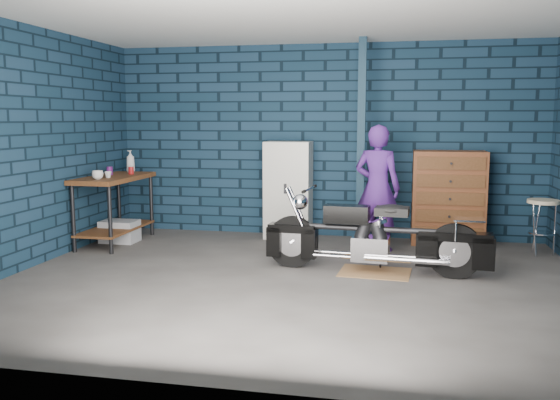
# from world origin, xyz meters

# --- Properties ---
(ground) EXTENTS (6.00, 6.00, 0.00)m
(ground) POSITION_xyz_m (0.00, 0.00, 0.00)
(ground) COLOR #514E4C
(ground) RESTS_ON ground
(room_walls) EXTENTS (6.02, 5.01, 2.71)m
(room_walls) POSITION_xyz_m (0.00, 0.55, 1.90)
(room_walls) COLOR #102638
(room_walls) RESTS_ON ground
(support_post) EXTENTS (0.10, 0.10, 2.70)m
(support_post) POSITION_xyz_m (0.55, 1.95, 1.35)
(support_post) COLOR #112737
(support_post) RESTS_ON ground
(workbench) EXTENTS (0.60, 1.40, 0.91)m
(workbench) POSITION_xyz_m (-2.68, 1.40, 0.46)
(workbench) COLOR brown
(workbench) RESTS_ON ground
(drip_mat) EXTENTS (0.80, 0.62, 0.01)m
(drip_mat) POSITION_xyz_m (0.82, 0.52, 0.00)
(drip_mat) COLOR brown
(drip_mat) RESTS_ON ground
(motorcycle) EXTENTS (2.11, 0.72, 0.91)m
(motorcycle) POSITION_xyz_m (0.82, 0.52, 0.46)
(motorcycle) COLOR black
(motorcycle) RESTS_ON ground
(person) EXTENTS (0.66, 0.52, 1.59)m
(person) POSITION_xyz_m (0.78, 1.68, 0.80)
(person) COLOR #4C217C
(person) RESTS_ON ground
(storage_bin) EXTENTS (0.47, 0.34, 0.30)m
(storage_bin) POSITION_xyz_m (-2.66, 1.48, 0.15)
(storage_bin) COLOR #96999F
(storage_bin) RESTS_ON ground
(locker) EXTENTS (0.63, 0.45, 1.35)m
(locker) POSITION_xyz_m (-0.47, 2.23, 0.68)
(locker) COLOR beige
(locker) RESTS_ON ground
(tool_chest) EXTENTS (0.93, 0.52, 1.24)m
(tool_chest) POSITION_xyz_m (1.69, 2.23, 0.62)
(tool_chest) COLOR brown
(tool_chest) RESTS_ON ground
(shop_stool) EXTENTS (0.47, 0.47, 0.69)m
(shop_stool) POSITION_xyz_m (2.78, 1.78, 0.34)
(shop_stool) COLOR #BCAF8E
(shop_stool) RESTS_ON ground
(cup_a) EXTENTS (0.16, 0.16, 0.11)m
(cup_a) POSITION_xyz_m (-2.67, 0.96, 0.97)
(cup_a) COLOR #BCAF8E
(cup_a) RESTS_ON workbench
(cup_b) EXTENTS (0.11, 0.11, 0.08)m
(cup_b) POSITION_xyz_m (-2.63, 1.16, 0.95)
(cup_b) COLOR #BCAF8E
(cup_b) RESTS_ON workbench
(mug_purple) EXTENTS (0.10, 0.10, 0.11)m
(mug_purple) POSITION_xyz_m (-2.81, 1.54, 0.96)
(mug_purple) COLOR #5D1A6A
(mug_purple) RESTS_ON workbench
(mug_red) EXTENTS (0.08, 0.08, 0.10)m
(mug_red) POSITION_xyz_m (-2.57, 1.69, 0.96)
(mug_red) COLOR maroon
(mug_red) RESTS_ON workbench
(bottle) EXTENTS (0.15, 0.15, 0.31)m
(bottle) POSITION_xyz_m (-2.70, 1.96, 1.07)
(bottle) COLOR #96999F
(bottle) RESTS_ON workbench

